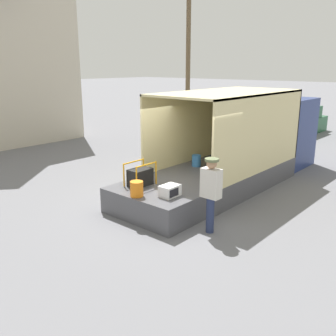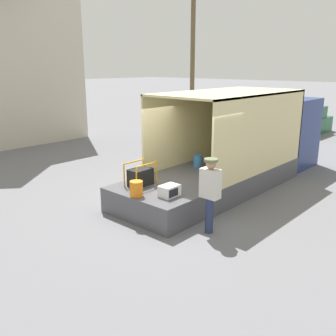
# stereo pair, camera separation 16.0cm
# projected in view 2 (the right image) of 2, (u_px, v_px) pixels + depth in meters

# --- Properties ---
(ground_plane) EXTENTS (160.00, 160.00, 0.00)m
(ground_plane) POSITION_uv_depth(u_px,v_px,m) (174.00, 207.00, 9.97)
(ground_plane) COLOR slate
(box_truck) EXTENTS (6.98, 2.42, 2.89)m
(box_truck) POSITION_uv_depth(u_px,v_px,m) (258.00, 145.00, 12.80)
(box_truck) COLOR navy
(box_truck) RESTS_ON ground
(tailgate_deck) EXTENTS (1.53, 2.30, 0.65)m
(tailgate_deck) POSITION_uv_depth(u_px,v_px,m) (154.00, 203.00, 9.34)
(tailgate_deck) COLOR #4C4C51
(tailgate_deck) RESTS_ON ground
(microwave) EXTENTS (0.48, 0.35, 0.27)m
(microwave) POSITION_uv_depth(u_px,v_px,m) (169.00, 191.00, 8.80)
(microwave) COLOR white
(microwave) RESTS_ON tailgate_deck
(portable_generator) EXTENTS (0.74, 0.49, 0.61)m
(portable_generator) POSITION_uv_depth(u_px,v_px,m) (141.00, 176.00, 9.61)
(portable_generator) COLOR black
(portable_generator) RESTS_ON tailgate_deck
(orange_bucket) EXTENTS (0.31, 0.31, 0.37)m
(orange_bucket) POSITION_uv_depth(u_px,v_px,m) (136.00, 189.00, 8.80)
(orange_bucket) COLOR orange
(orange_bucket) RESTS_ON tailgate_deck
(worker_person) EXTENTS (0.31, 0.44, 1.71)m
(worker_person) POSITION_uv_depth(u_px,v_px,m) (210.00, 188.00, 8.16)
(worker_person) COLOR navy
(worker_person) RESTS_ON ground
(pickup_truck_green) EXTENTS (4.87, 1.95, 1.46)m
(pickup_truck_green) POSITION_uv_depth(u_px,v_px,m) (299.00, 123.00, 20.28)
(pickup_truck_green) COLOR #1E5633
(pickup_truck_green) RESTS_ON ground
(utility_pole) EXTENTS (1.80, 0.28, 8.14)m
(utility_pole) POSITION_uv_depth(u_px,v_px,m) (193.00, 55.00, 22.69)
(utility_pole) COLOR brown
(utility_pole) RESTS_ON ground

